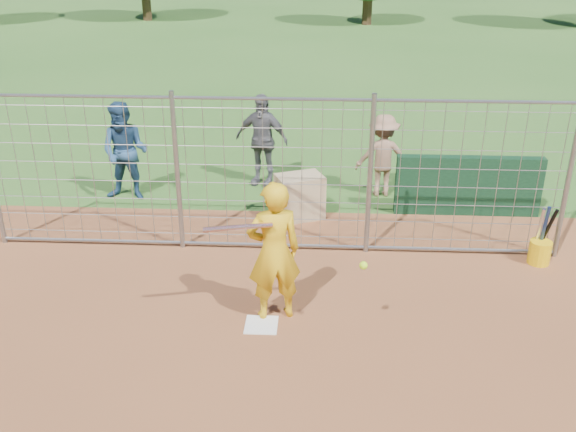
# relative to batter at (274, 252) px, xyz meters

# --- Properties ---
(ground) EXTENTS (100.00, 100.00, 0.00)m
(ground) POSITION_rel_batter_xyz_m (-0.16, -0.05, -0.97)
(ground) COLOR #2D591E
(ground) RESTS_ON ground
(home_plate) EXTENTS (0.43, 0.43, 0.02)m
(home_plate) POSITION_rel_batter_xyz_m (-0.16, -0.25, -0.96)
(home_plate) COLOR silver
(home_plate) RESTS_ON ground
(dugout_wall) EXTENTS (2.60, 0.20, 1.10)m
(dugout_wall) POSITION_rel_batter_xyz_m (3.24, 3.55, -0.42)
(dugout_wall) COLOR #11381E
(dugout_wall) RESTS_ON ground
(batter) EXTENTS (0.82, 0.65, 1.95)m
(batter) POSITION_rel_batter_xyz_m (0.00, 0.00, 0.00)
(batter) COLOR gold
(batter) RESTS_ON ground
(bystander_a) EXTENTS (0.97, 0.79, 1.89)m
(bystander_a) POSITION_rel_batter_xyz_m (-3.10, 3.94, -0.03)
(bystander_a) COLOR navy
(bystander_a) RESTS_ON ground
(bystander_b) EXTENTS (1.18, 0.75, 1.86)m
(bystander_b) POSITION_rel_batter_xyz_m (-0.61, 4.86, -0.04)
(bystander_b) COLOR #545458
(bystander_b) RESTS_ON ground
(bystander_c) EXTENTS (1.07, 0.66, 1.61)m
(bystander_c) POSITION_rel_batter_xyz_m (1.77, 4.40, -0.17)
(bystander_c) COLOR #8E654D
(bystander_c) RESTS_ON ground
(equipment_bin) EXTENTS (0.95, 0.81, 0.80)m
(equipment_bin) POSITION_rel_batter_xyz_m (0.22, 3.24, -0.57)
(equipment_bin) COLOR tan
(equipment_bin) RESTS_ON ground
(equipment_in_play) EXTENTS (2.03, 0.36, 0.47)m
(equipment_in_play) POSITION_rel_batter_xyz_m (-0.05, -0.30, 0.37)
(equipment_in_play) COLOR silver
(equipment_in_play) RESTS_ON ground
(bucket_with_bats) EXTENTS (0.34, 0.39, 0.97)m
(bucket_with_bats) POSITION_rel_batter_xyz_m (4.02, 1.71, -0.73)
(bucket_with_bats) COLOR yellow
(bucket_with_bats) RESTS_ON ground
(backstop_fence) EXTENTS (9.08, 0.08, 2.60)m
(backstop_fence) POSITION_rel_batter_xyz_m (-0.16, 1.95, 0.29)
(backstop_fence) COLOR gray
(backstop_fence) RESTS_ON ground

